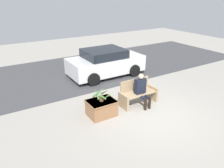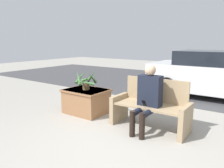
{
  "view_description": "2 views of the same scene",
  "coord_description": "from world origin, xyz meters",
  "px_view_note": "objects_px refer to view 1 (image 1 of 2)",
  "views": [
    {
      "loc": [
        -4.78,
        -5.0,
        4.05
      ],
      "look_at": [
        -0.94,
        1.2,
        0.97
      ],
      "focal_mm": 35.0,
      "sensor_mm": 36.0,
      "label": 1
    },
    {
      "loc": [
        1.86,
        -2.81,
        1.68
      ],
      "look_at": [
        -1.0,
        1.21,
        0.72
      ],
      "focal_mm": 35.0,
      "sensor_mm": 36.0,
      "label": 2
    }
  ],
  "objects_px": {
    "potted_plant": "(101,95)",
    "planter_box": "(102,108)",
    "parked_car": "(105,62)",
    "bench": "(138,93)",
    "person_seated": "(142,89)"
  },
  "relations": [
    {
      "from": "planter_box",
      "to": "parked_car",
      "type": "height_order",
      "value": "parked_car"
    },
    {
      "from": "bench",
      "to": "potted_plant",
      "type": "height_order",
      "value": "potted_plant"
    },
    {
      "from": "planter_box",
      "to": "parked_car",
      "type": "distance_m",
      "value": 4.07
    },
    {
      "from": "planter_box",
      "to": "parked_car",
      "type": "xyz_separation_m",
      "value": [
        2.15,
        3.43,
        0.4
      ]
    },
    {
      "from": "potted_plant",
      "to": "planter_box",
      "type": "bearing_deg",
      "value": -97.31
    },
    {
      "from": "person_seated",
      "to": "planter_box",
      "type": "xyz_separation_m",
      "value": [
        -1.66,
        0.14,
        -0.39
      ]
    },
    {
      "from": "bench",
      "to": "parked_car",
      "type": "distance_m",
      "value": 3.42
    },
    {
      "from": "potted_plant",
      "to": "parked_car",
      "type": "relative_size",
      "value": 0.16
    },
    {
      "from": "potted_plant",
      "to": "parked_car",
      "type": "bearing_deg",
      "value": 57.81
    },
    {
      "from": "person_seated",
      "to": "parked_car",
      "type": "relative_size",
      "value": 0.33
    },
    {
      "from": "planter_box",
      "to": "parked_car",
      "type": "relative_size",
      "value": 0.26
    },
    {
      "from": "bench",
      "to": "planter_box",
      "type": "bearing_deg",
      "value": -177.89
    },
    {
      "from": "person_seated",
      "to": "potted_plant",
      "type": "height_order",
      "value": "person_seated"
    },
    {
      "from": "parked_car",
      "to": "planter_box",
      "type": "bearing_deg",
      "value": -122.12
    },
    {
      "from": "potted_plant",
      "to": "parked_car",
      "type": "distance_m",
      "value": 4.04
    }
  ]
}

